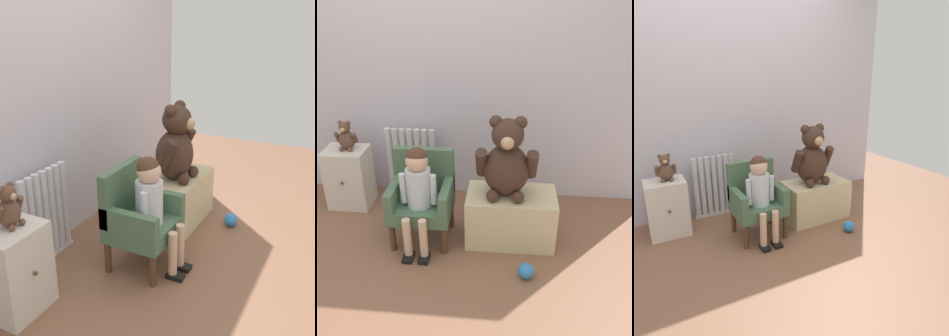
# 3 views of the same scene
# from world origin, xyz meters

# --- Properties ---
(ground_plane) EXTENTS (6.00, 6.00, 0.00)m
(ground_plane) POSITION_xyz_m (0.00, 0.00, 0.00)
(ground_plane) COLOR brown
(back_wall) EXTENTS (3.80, 0.05, 2.40)m
(back_wall) POSITION_xyz_m (0.00, 1.10, 1.20)
(back_wall) COLOR silver
(back_wall) RESTS_ON ground_plane
(radiator) EXTENTS (0.43, 0.05, 0.62)m
(radiator) POSITION_xyz_m (-0.20, 0.98, 0.31)
(radiator) COLOR silver
(radiator) RESTS_ON ground_plane
(small_dresser) EXTENTS (0.34, 0.30, 0.51)m
(small_dresser) POSITION_xyz_m (-0.68, 0.78, 0.25)
(small_dresser) COLOR beige
(small_dresser) RESTS_ON ground_plane
(child_armchair) EXTENTS (0.43, 0.38, 0.66)m
(child_armchair) POSITION_xyz_m (0.02, 0.42, 0.34)
(child_armchair) COLOR #476649
(child_armchair) RESTS_ON ground_plane
(child_figure) EXTENTS (0.25, 0.35, 0.75)m
(child_figure) POSITION_xyz_m (0.02, 0.31, 0.49)
(child_figure) COLOR silver
(child_figure) RESTS_ON ground_plane
(low_bench) EXTENTS (0.63, 0.36, 0.38)m
(low_bench) POSITION_xyz_m (0.66, 0.43, 0.19)
(low_bench) COLOR #CBBB8E
(low_bench) RESTS_ON ground_plane
(large_teddy_bear) EXTENTS (0.42, 0.29, 0.57)m
(large_teddy_bear) POSITION_xyz_m (0.61, 0.43, 0.63)
(large_teddy_bear) COLOR #3D281F
(large_teddy_bear) RESTS_ON low_bench
(small_teddy_bear) EXTENTS (0.17, 0.12, 0.24)m
(small_teddy_bear) POSITION_xyz_m (-0.66, 0.79, 0.61)
(small_teddy_bear) COLOR brown
(small_teddy_bear) RESTS_ON small_dresser
(toy_ball) EXTENTS (0.10, 0.10, 0.10)m
(toy_ball) POSITION_xyz_m (0.76, 0.03, 0.05)
(toy_ball) COLOR #2E79C8
(toy_ball) RESTS_ON ground_plane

